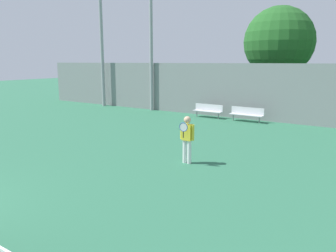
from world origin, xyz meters
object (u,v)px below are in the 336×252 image
bench_adjacent_court (247,113)px  tree_green_tall (279,42)px  bench_courtside_far (208,110)px  light_pole_near_left (101,32)px  light_pole_far_right (151,21)px  tennis_player (187,137)px

bench_adjacent_court → tree_green_tall: (0.30, 4.48, 4.21)m
bench_courtside_far → light_pole_near_left: light_pole_near_left is taller
light_pole_far_right → tree_green_tall: 8.71m
light_pole_near_left → tennis_player: bearing=-34.9°
light_pole_near_left → light_pole_far_right: bearing=2.9°
tennis_player → bench_courtside_far: tennis_player is taller
tennis_player → light_pole_far_right: 13.73m
bench_courtside_far → light_pole_far_right: light_pole_far_right is taller
bench_courtside_far → tree_green_tall: 6.76m
bench_courtside_far → bench_adjacent_court: bearing=0.0°
tree_green_tall → bench_courtside_far: bearing=-122.1°
light_pole_near_left → tree_green_tall: bearing=18.7°
tennis_player → bench_adjacent_court: tennis_player is taller
tennis_player → bench_courtside_far: size_ratio=0.87×
bench_courtside_far → light_pole_near_left: (-9.39, 0.35, 5.15)m
bench_courtside_far → tennis_player: bearing=-67.1°
bench_courtside_far → tree_green_tall: tree_green_tall is taller
bench_courtside_far → bench_adjacent_court: size_ratio=0.95×
tennis_player → light_pole_far_right: size_ratio=0.16×
light_pole_near_left → tree_green_tall: light_pole_near_left is taller
tennis_player → tree_green_tall: tree_green_tall is taller
light_pole_near_left → bench_adjacent_court: bearing=-1.7°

